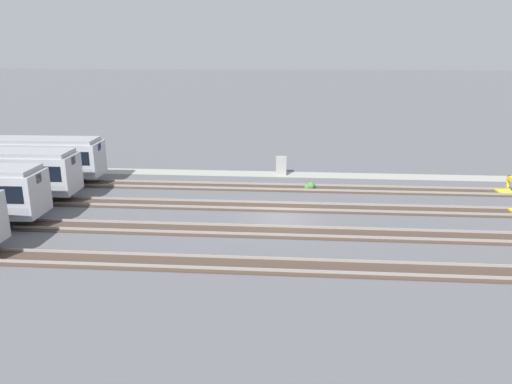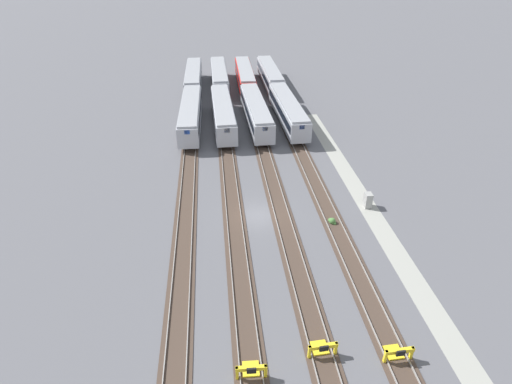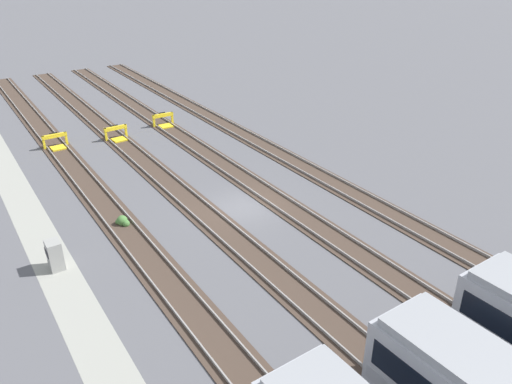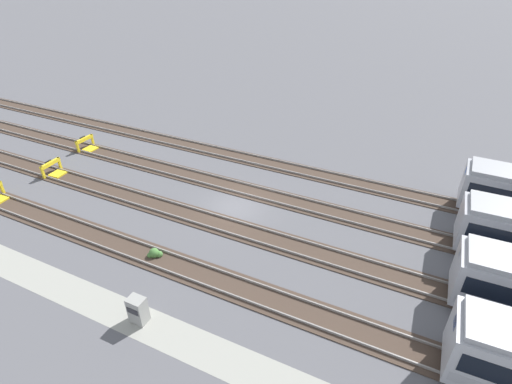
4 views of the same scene
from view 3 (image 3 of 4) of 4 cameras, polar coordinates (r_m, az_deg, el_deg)
name	(u,v)px [view 3 (image 3 of 4)]	position (r m, az deg, el deg)	size (l,w,h in m)	color
ground_plane	(242,208)	(31.97, -1.62, -1.79)	(400.00, 400.00, 0.00)	#5B5B60
service_walkway	(54,265)	(28.54, -22.07, -7.77)	(54.00, 2.00, 0.01)	#9E9E93
rail_track_nearest	(133,240)	(29.31, -13.84, -5.38)	(90.00, 2.23, 0.21)	#47382D
rail_track_near_inner	(209,217)	(30.90, -5.45, -2.88)	(90.00, 2.24, 0.21)	#47382D
rail_track_middle	(273,197)	(33.13, 1.94, -0.63)	(90.00, 2.24, 0.21)	#47382D
rail_track_far_inner	(329,180)	(35.89, 8.29, 1.32)	(90.00, 2.23, 0.21)	#47382D
bumper_stop_nearest_track	(56,142)	(44.37, -21.87, 5.30)	(1.37, 2.01, 1.22)	yellow
bumper_stop_near_inner_track	(117,134)	(44.64, -15.58, 6.38)	(1.38, 2.01, 1.22)	yellow
bumper_stop_middle_track	(164,121)	(47.14, -10.45, 7.98)	(1.37, 2.01, 1.22)	yellow
electrical_cabinet	(55,255)	(27.83, -22.02, -6.71)	(0.90, 0.73, 1.60)	#9E9E99
weed_clump	(123,221)	(30.97, -15.01, -3.26)	(0.92, 0.70, 0.64)	#4C7F3D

